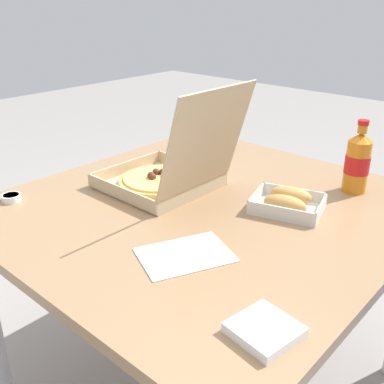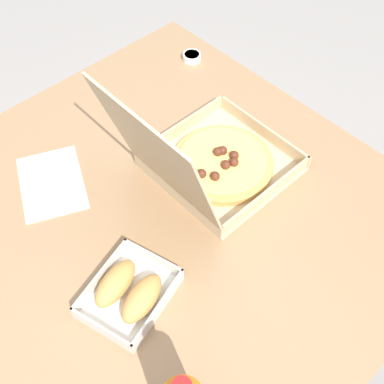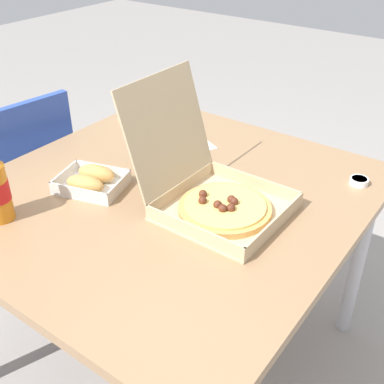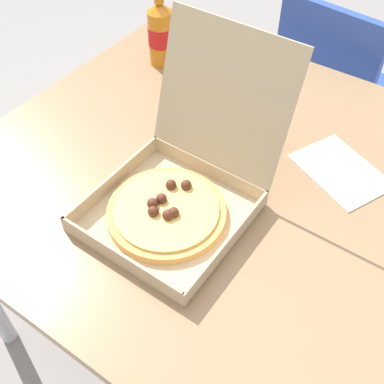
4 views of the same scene
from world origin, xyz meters
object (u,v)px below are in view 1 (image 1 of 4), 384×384
pizza_box_open (167,175)px  cola_bottle (357,162)px  paper_menu (185,255)px  napkin_pile (264,330)px  bread_side_box (288,202)px  dipping_sauce_cup (11,197)px

pizza_box_open → cola_bottle: (-0.38, 0.44, 0.04)m
pizza_box_open → cola_bottle: 0.58m
paper_menu → napkin_pile: (0.10, 0.29, 0.01)m
bread_side_box → cola_bottle: cola_bottle is taller
cola_bottle → paper_menu: cola_bottle is taller
cola_bottle → dipping_sauce_cup: bearing=-44.0°
paper_menu → pizza_box_open: bearing=-104.5°
cola_bottle → napkin_pile: bearing=12.1°
cola_bottle → paper_menu: 0.65m
bread_side_box → cola_bottle: size_ratio=1.00×
bread_side_box → dipping_sauce_cup: size_ratio=4.01×
bread_side_box → napkin_pile: bread_side_box is taller
cola_bottle → dipping_sauce_cup: size_ratio=4.00×
bread_side_box → paper_menu: bread_side_box is taller
pizza_box_open → dipping_sauce_cup: bearing=-37.4°
paper_menu → bread_side_box: bearing=-163.0°
pizza_box_open → dipping_sauce_cup: pizza_box_open is taller
bread_side_box → pizza_box_open: bearing=-71.0°
cola_bottle → napkin_pile: (0.73, 0.16, -0.08)m
cola_bottle → dipping_sauce_cup: 1.04m
pizza_box_open → cola_bottle: size_ratio=1.80×
dipping_sauce_cup → pizza_box_open: bearing=142.6°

